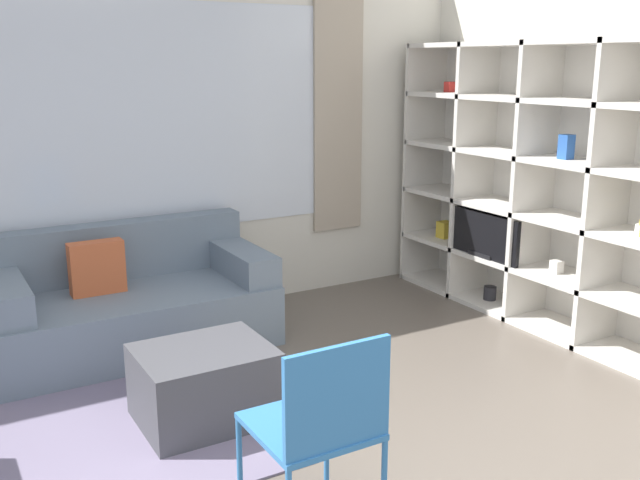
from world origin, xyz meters
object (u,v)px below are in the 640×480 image
(ottoman, at_px, (205,385))
(folding_chair, at_px, (321,420))
(shelving_unit, at_px, (536,186))
(couch_main, at_px, (130,304))

(ottoman, bearing_deg, folding_chair, -88.05)
(ottoman, bearing_deg, shelving_unit, 6.53)
(shelving_unit, height_order, couch_main, shelving_unit)
(couch_main, bearing_deg, folding_chair, -87.97)
(shelving_unit, xyz_separation_m, folding_chair, (-2.62, -1.44, -0.46))
(shelving_unit, xyz_separation_m, ottoman, (-2.66, -0.30, -0.78))
(shelving_unit, xyz_separation_m, couch_main, (-2.70, 0.90, -0.69))
(folding_chair, bearing_deg, ottoman, -88.05)
(shelving_unit, bearing_deg, couch_main, 161.52)
(shelving_unit, distance_m, couch_main, 2.93)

